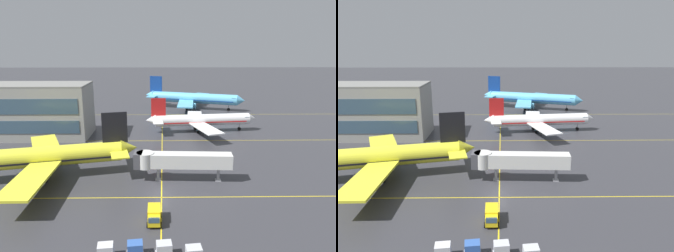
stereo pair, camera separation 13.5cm
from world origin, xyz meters
The scene contains 10 objects.
ground_plane centered at (0.00, 0.00, 0.00)m, with size 600.00×600.00×0.00m, color #333338.
airliner_front_gate centered at (-24.31, 6.46, 4.25)m, with size 39.71×33.74×12.43m.
airliner_second_row centered at (11.65, 39.00, 3.56)m, with size 33.55×28.76×10.42m.
airliner_third_row centered at (12.15, 72.80, 4.34)m, with size 39.91×34.12×12.71m.
taxiway_markings centered at (0.00, 30.08, 0.00)m, with size 168.57×105.85×0.01m.
service_truck_red_van centered at (-1.04, -9.55, 1.18)m, with size 2.23×4.16×2.10m.
baggage_cart_row_leftmost centered at (-6.80, -17.37, 1.00)m, with size 2.82×1.88×1.86m.
baggage_cart_row_second centered at (-3.20, -17.02, 1.00)m, with size 2.82×1.88×1.86m.
baggage_cart_row_middle centered at (0.40, -17.14, 1.00)m, with size 2.82×1.88×1.86m.
jet_bridge centered at (2.69, 4.97, 4.06)m, with size 18.72×3.85×5.58m.
Camera 1 is at (0.38, -49.96, 25.55)m, focal length 32.92 mm.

